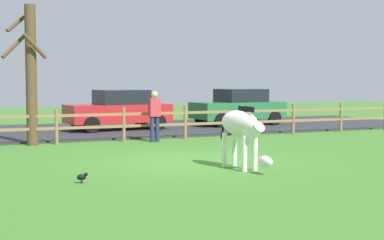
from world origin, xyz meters
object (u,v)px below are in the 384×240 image
bare_tree (30,72)px  visitor_near_fence (155,114)px  parked_car_green (239,107)px  zebra (242,128)px  crow_on_grass (82,177)px  parked_car_red (119,109)px

bare_tree → visitor_near_fence: 4.05m
parked_car_green → visitor_near_fence: 7.12m
bare_tree → zebra: (3.74, -6.63, -1.32)m
bare_tree → visitor_near_fence: size_ratio=2.60×
bare_tree → crow_on_grass: size_ratio=19.84×
zebra → parked_car_green: size_ratio=0.47×
crow_on_grass → visitor_near_fence: size_ratio=0.13×
bare_tree → zebra: 7.73m
parked_car_red → parked_car_green: (5.45, 0.32, 0.00)m
zebra → visitor_near_fence: (0.04, 6.06, -0.02)m
bare_tree → visitor_near_fence: (3.78, -0.57, -1.34)m
zebra → crow_on_grass: 3.75m
crow_on_grass → visitor_near_fence: bearing=60.1°
zebra → parked_car_green: parked_car_green is taller
zebra → parked_car_red: parked_car_red is taller
parked_car_red → visitor_near_fence: visitor_near_fence is taller
zebra → parked_car_red: size_ratio=0.47×
bare_tree → parked_car_red: 5.47m
bare_tree → crow_on_grass: bare_tree is taller
crow_on_grass → parked_car_red: bearing=71.0°
parked_car_green → crow_on_grass: bearing=-129.7°
bare_tree → parked_car_green: 10.16m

